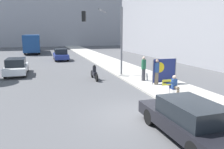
# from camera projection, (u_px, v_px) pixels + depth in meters

# --- Properties ---
(ground_plane) EXTENTS (160.00, 160.00, 0.00)m
(ground_plane) POSITION_uv_depth(u_px,v_px,m) (139.00, 116.00, 9.74)
(ground_plane) COLOR #4F4F51
(sidewalk_curb) EXTENTS (3.76, 90.00, 0.13)m
(sidewalk_curb) POSITION_uv_depth(u_px,v_px,m) (114.00, 65.00, 24.89)
(sidewalk_curb) COLOR #B7B2A8
(sidewalk_curb) RESTS_ON ground_plane
(building_backdrop_right) EXTENTS (10.00, 32.00, 12.54)m
(building_backdrop_right) POSITION_uv_depth(u_px,v_px,m) (194.00, 14.00, 30.96)
(building_backdrop_right) COLOR #99999E
(building_backdrop_right) RESTS_ON ground_plane
(seated_protester) EXTENTS (1.00, 0.77, 1.22)m
(seated_protester) POSITION_uv_depth(u_px,v_px,m) (175.00, 86.00, 11.99)
(seated_protester) COLOR #474C56
(seated_protester) RESTS_ON sidewalk_curb
(jogger_on_sidewalk) EXTENTS (0.34, 0.34, 1.73)m
(jogger_on_sidewalk) POSITION_uv_depth(u_px,v_px,m) (157.00, 72.00, 14.98)
(jogger_on_sidewalk) COLOR #756651
(jogger_on_sidewalk) RESTS_ON sidewalk_curb
(pedestrian_behind) EXTENTS (0.34, 0.34, 1.79)m
(pedestrian_behind) POSITION_uv_depth(u_px,v_px,m) (144.00, 68.00, 16.15)
(pedestrian_behind) COLOR #424247
(pedestrian_behind) RESTS_ON sidewalk_curb
(protest_banner) EXTENTS (1.84, 0.06, 1.74)m
(protest_banner) POSITION_uv_depth(u_px,v_px,m) (164.00, 71.00, 15.18)
(protest_banner) COLOR slate
(protest_banner) RESTS_ON sidewalk_curb
(traffic_light_pole) EXTENTS (3.15, 2.92, 5.57)m
(traffic_light_pole) POSITION_uv_depth(u_px,v_px,m) (107.00, 29.00, 18.11)
(traffic_light_pole) COLOR slate
(traffic_light_pole) RESTS_ON sidewalk_curb
(parked_car_curbside) EXTENTS (1.71, 4.43, 1.36)m
(parked_car_curbside) POSITION_uv_depth(u_px,v_px,m) (188.00, 119.00, 7.59)
(parked_car_curbside) COLOR black
(parked_car_curbside) RESTS_ON ground_plane
(car_on_road_nearest) EXTENTS (1.73, 4.58, 1.46)m
(car_on_road_nearest) POSITION_uv_depth(u_px,v_px,m) (16.00, 67.00, 19.10)
(car_on_road_nearest) COLOR white
(car_on_road_nearest) RESTS_ON ground_plane
(car_on_road_midblock) EXTENTS (1.79, 4.53, 1.53)m
(car_on_road_midblock) POSITION_uv_depth(u_px,v_px,m) (61.00, 55.00, 29.31)
(car_on_road_midblock) COLOR navy
(car_on_road_midblock) RESTS_ON ground_plane
(city_bus_on_road) EXTENTS (2.60, 11.10, 3.25)m
(city_bus_on_road) POSITION_uv_depth(u_px,v_px,m) (32.00, 43.00, 39.90)
(city_bus_on_road) COLOR navy
(city_bus_on_road) RESTS_ON ground_plane
(motorcycle_on_road) EXTENTS (0.28, 2.20, 1.18)m
(motorcycle_on_road) POSITION_uv_depth(u_px,v_px,m) (94.00, 73.00, 17.18)
(motorcycle_on_road) COLOR black
(motorcycle_on_road) RESTS_ON ground_plane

